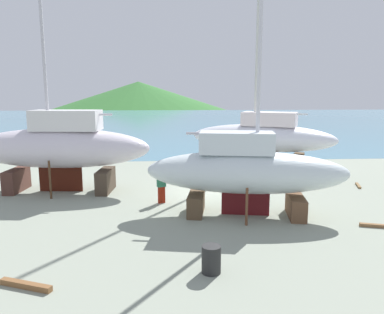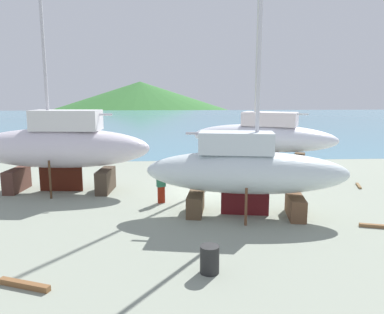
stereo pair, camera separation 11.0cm
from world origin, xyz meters
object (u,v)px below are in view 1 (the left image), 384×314
Objects in this scene: sailboat_large_starboard at (262,137)px; sailboat_mid_port at (60,147)px; sailboat_far_slipway at (245,170)px; barrel_ochre at (211,259)px; worker at (161,186)px.

sailboat_mid_port is at bearing 47.45° from sailboat_large_starboard.
sailboat_far_slipway is 0.81× the size of sailboat_large_starboard.
sailboat_far_slipway is 17.12× the size of barrel_ochre.
worker is 8.00m from barrel_ochre.
sailboat_far_slipway is (9.86, -4.90, -0.49)m from sailboat_mid_port.
sailboat_mid_port is 1.04× the size of sailboat_far_slipway.
sailboat_large_starboard is 11.03m from worker.
sailboat_large_starboard is 16.95m from barrel_ochre.
worker is (-7.34, -8.07, -1.61)m from sailboat_large_starboard.
sailboat_large_starboard reaches higher than worker.
sailboat_mid_port is 13.17m from barrel_ochre.
sailboat_far_slipway reaches higher than worker.
sailboat_far_slipway is at bearing 35.54° from worker.
sailboat_far_slipway is 6.27m from barrel_ochre.
sailboat_mid_port reaches higher than sailboat_far_slipway.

